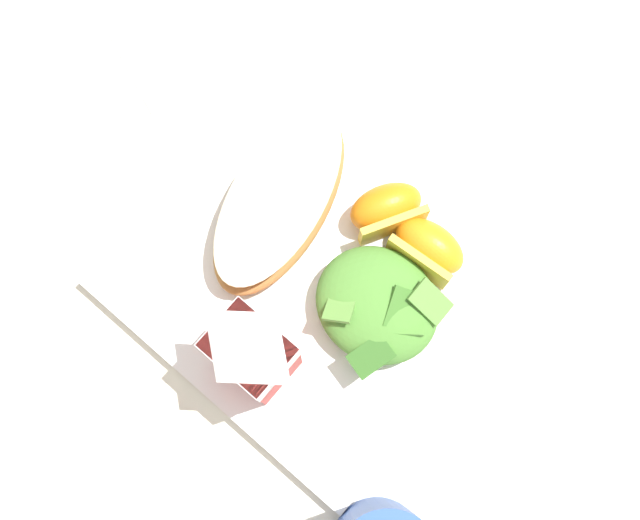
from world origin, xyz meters
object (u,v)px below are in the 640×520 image
(milk_carton, at_px, (251,352))
(paper_napkin, at_px, (182,40))
(orange_wedge_front, at_px, (428,248))
(cheesy_pizza_bread, at_px, (279,200))
(green_salad_pile, at_px, (377,305))
(white_plate, at_px, (320,265))
(orange_wedge_middle, at_px, (387,209))

(milk_carton, height_order, paper_napkin, milk_carton)
(milk_carton, distance_m, orange_wedge_front, 0.17)
(cheesy_pizza_bread, height_order, green_salad_pile, green_salad_pile)
(cheesy_pizza_bread, bearing_deg, orange_wedge_front, -158.14)
(green_salad_pile, bearing_deg, orange_wedge_front, -91.33)
(milk_carton, xyz_separation_m, orange_wedge_front, (-0.05, -0.15, -0.04))
(white_plate, relative_size, green_salad_pile, 2.80)
(orange_wedge_front, relative_size, paper_napkin, 0.57)
(orange_wedge_front, height_order, paper_napkin, orange_wedge_front)
(orange_wedge_middle, distance_m, paper_napkin, 0.25)
(cheesy_pizza_bread, height_order, orange_wedge_front, orange_wedge_front)
(paper_napkin, bearing_deg, orange_wedge_middle, 176.97)
(orange_wedge_middle, bearing_deg, milk_carton, 89.67)
(orange_wedge_middle, xyz_separation_m, paper_napkin, (0.24, -0.01, -0.03))
(cheesy_pizza_bread, relative_size, paper_napkin, 1.67)
(white_plate, bearing_deg, orange_wedge_middle, -103.08)
(white_plate, height_order, orange_wedge_front, orange_wedge_front)
(cheesy_pizza_bread, bearing_deg, white_plate, 165.08)
(cheesy_pizza_bread, xyz_separation_m, milk_carton, (-0.07, 0.11, 0.04))
(orange_wedge_front, bearing_deg, orange_wedge_middle, -4.08)
(orange_wedge_middle, height_order, paper_napkin, orange_wedge_middle)
(white_plate, distance_m, cheesy_pizza_bread, 0.06)
(green_salad_pile, height_order, orange_wedge_front, green_salad_pile)
(green_salad_pile, bearing_deg, white_plate, -0.45)
(milk_carton, bearing_deg, orange_wedge_front, -106.72)
(orange_wedge_front, bearing_deg, green_salad_pile, 88.67)
(milk_carton, distance_m, paper_napkin, 0.31)
(cheesy_pizza_bread, relative_size, orange_wedge_middle, 2.63)
(orange_wedge_front, distance_m, orange_wedge_middle, 0.05)
(orange_wedge_front, bearing_deg, cheesy_pizza_bread, 21.86)
(cheesy_pizza_bread, xyz_separation_m, green_salad_pile, (-0.11, 0.02, 0.00))
(cheesy_pizza_bread, distance_m, orange_wedge_front, 0.13)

